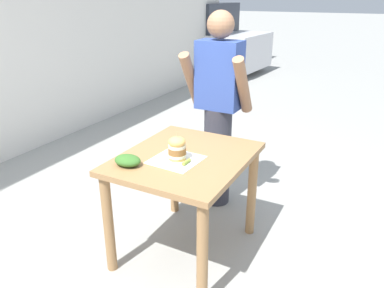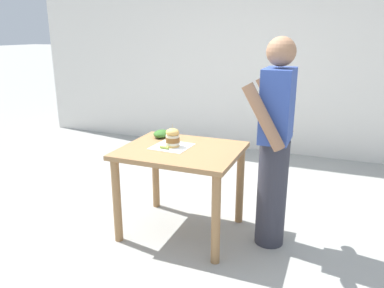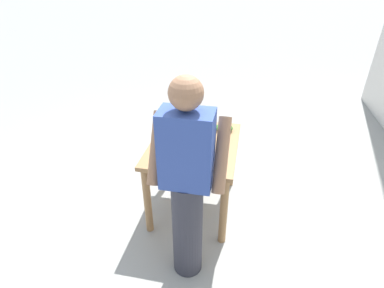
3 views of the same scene
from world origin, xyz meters
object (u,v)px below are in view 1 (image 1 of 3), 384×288
(sandwich, at_px, (177,148))
(side_salad, at_px, (128,160))
(patio_table, at_px, (185,174))
(pickle_spear, at_px, (186,162))
(parked_car_near_curb, at_px, (184,39))
(diner_across_table, at_px, (218,110))

(sandwich, height_order, side_salad, sandwich)
(side_salad, bearing_deg, patio_table, 50.69)
(pickle_spear, distance_m, parked_car_near_curb, 7.63)
(patio_table, height_order, pickle_spear, pickle_spear)
(side_salad, xyz_separation_m, parked_car_near_curb, (-3.40, 6.85, -0.09))
(pickle_spear, height_order, parked_car_near_curb, parked_car_near_curb)
(sandwich, xyz_separation_m, side_salad, (-0.24, -0.23, -0.05))
(pickle_spear, bearing_deg, parked_car_near_curb, 119.22)
(patio_table, height_order, side_salad, side_salad)
(patio_table, xyz_separation_m, diner_across_table, (-0.10, 0.76, 0.25))
(pickle_spear, relative_size, diner_across_table, 0.05)
(patio_table, height_order, sandwich, sandwich)
(sandwich, relative_size, parked_car_near_curb, 0.05)
(sandwich, distance_m, side_salad, 0.33)
(pickle_spear, relative_size, side_salad, 0.45)
(diner_across_table, height_order, parked_car_near_curb, diner_across_table)
(patio_table, bearing_deg, diner_across_table, 97.34)
(sandwich, xyz_separation_m, parked_car_near_curb, (-3.64, 6.62, -0.14))
(sandwich, bearing_deg, side_salad, -136.63)
(patio_table, distance_m, side_salad, 0.43)
(diner_across_table, bearing_deg, side_salad, -98.21)
(sandwich, relative_size, pickle_spear, 2.40)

